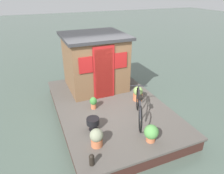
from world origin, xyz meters
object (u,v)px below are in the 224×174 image
at_px(potted_plant_lavender, 151,133).
at_px(potted_plant_thyme, 97,137).
at_px(potted_plant_sage, 138,94).
at_px(bicycle, 139,107).
at_px(mooring_bollard, 92,159).
at_px(houseboat_cabin, 95,62).
at_px(potted_plant_mint, 93,102).
at_px(charcoal_grill, 93,122).

bearing_deg(potted_plant_lavender, potted_plant_thyme, 74.60).
height_order(potted_plant_thyme, potted_plant_sage, potted_plant_sage).
bearing_deg(potted_plant_lavender, bicycle, -11.22).
bearing_deg(mooring_bollard, bicycle, -57.33).
distance_m(houseboat_cabin, potted_plant_mint, 1.76).
height_order(bicycle, potted_plant_lavender, bicycle).
xyz_separation_m(potted_plant_sage, mooring_bollard, (-2.08, 2.26, -0.09)).
bearing_deg(potted_plant_lavender, potted_plant_mint, 22.84).
bearing_deg(potted_plant_sage, houseboat_cabin, 32.12).
xyz_separation_m(potted_plant_thyme, charcoal_grill, (0.62, -0.11, 0.00)).
xyz_separation_m(houseboat_cabin, potted_plant_sage, (-1.54, -0.96, -0.75)).
height_order(charcoal_grill, mooring_bollard, charcoal_grill).
relative_size(potted_plant_lavender, charcoal_grill, 1.30).
height_order(potted_plant_thyme, mooring_bollard, potted_plant_thyme).
distance_m(bicycle, potted_plant_sage, 1.09).
distance_m(potted_plant_mint, charcoal_grill, 1.06).
bearing_deg(mooring_bollard, potted_plant_thyme, -28.97).
bearing_deg(mooring_bollard, potted_plant_mint, -18.84).
bearing_deg(potted_plant_mint, potted_plant_lavender, -157.16).
height_order(potted_plant_lavender, potted_plant_mint, potted_plant_lavender).
relative_size(houseboat_cabin, potted_plant_mint, 5.59).
relative_size(bicycle, potted_plant_sage, 3.29).
distance_m(bicycle, charcoal_grill, 1.36).
relative_size(houseboat_cabin, potted_plant_sage, 4.43).
height_order(bicycle, charcoal_grill, bicycle).
height_order(bicycle, mooring_bollard, bicycle).
bearing_deg(potted_plant_thyme, mooring_bollard, 151.03).
height_order(potted_plant_thyme, charcoal_grill, potted_plant_thyme).
bearing_deg(potted_plant_mint, charcoal_grill, 161.51).
bearing_deg(potted_plant_sage, charcoal_grill, 116.75).
height_order(potted_plant_mint, potted_plant_sage, potted_plant_sage).
distance_m(potted_plant_mint, potted_plant_thyme, 1.68).
height_order(potted_plant_lavender, potted_plant_thyme, potted_plant_thyme).
xyz_separation_m(potted_plant_mint, mooring_bollard, (-2.14, 0.73, -0.06)).
relative_size(potted_plant_thyme, mooring_bollard, 1.69).
bearing_deg(potted_plant_sage, mooring_bollard, 132.64).
bearing_deg(bicycle, houseboat_cabin, 10.39).
distance_m(bicycle, potted_plant_mint, 1.45).
distance_m(houseboat_cabin, bicycle, 2.61).
relative_size(houseboat_cabin, potted_plant_lavender, 4.83).
relative_size(potted_plant_thyme, potted_plant_sage, 0.95).
bearing_deg(charcoal_grill, houseboat_cabin, -19.96).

